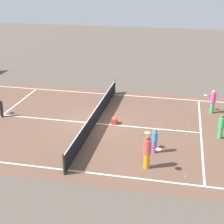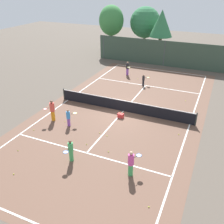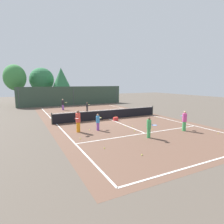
{
  "view_description": "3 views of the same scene",
  "coord_description": "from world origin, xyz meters",
  "px_view_note": "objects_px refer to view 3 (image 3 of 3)",
  "views": [
    {
      "loc": [
        -18.56,
        -4.98,
        8.79
      ],
      "look_at": [
        0.57,
        -0.91,
        0.63
      ],
      "focal_mm": 54.04,
      "sensor_mm": 36.0,
      "label": 1
    },
    {
      "loc": [
        6.81,
        -17.76,
        9.86
      ],
      "look_at": [
        -0.27,
        -1.76,
        0.7
      ],
      "focal_mm": 40.53,
      "sensor_mm": 36.0,
      "label": 2
    },
    {
      "loc": [
        -8.54,
        -17.55,
        3.88
      ],
      "look_at": [
        -0.53,
        -1.78,
        1.05
      ],
      "focal_mm": 29.68,
      "sensor_mm": 36.0,
      "label": 3
    }
  ],
  "objects_px": {
    "tennis_ball_7": "(157,118)",
    "tennis_ball_8": "(125,111)",
    "tennis_ball_4": "(104,148)",
    "tennis_ball_10": "(218,133)",
    "tennis_ball_1": "(76,110)",
    "player_1": "(98,122)",
    "player_5": "(78,121)",
    "tennis_ball_3": "(126,127)",
    "player_4": "(87,106)",
    "tennis_ball_2": "(90,130)",
    "tennis_ball_0": "(152,129)",
    "player_3": "(149,127)",
    "tennis_ball_5": "(129,116)",
    "tennis_ball_9": "(80,139)",
    "tennis_ball_12": "(134,131)",
    "player_2": "(184,121)",
    "player_0": "(63,104)",
    "ball_crate": "(116,119)",
    "tennis_ball_6": "(142,155)",
    "tennis_ball_11": "(133,126)"
  },
  "relations": [
    {
      "from": "tennis_ball_1",
      "to": "player_1",
      "type": "bearing_deg",
      "value": -97.32
    },
    {
      "from": "player_5",
      "to": "tennis_ball_5",
      "type": "height_order",
      "value": "player_5"
    },
    {
      "from": "player_5",
      "to": "ball_crate",
      "type": "distance_m",
      "value": 5.4
    },
    {
      "from": "player_5",
      "to": "tennis_ball_3",
      "type": "relative_size",
      "value": 26.29
    },
    {
      "from": "tennis_ball_2",
      "to": "tennis_ball_7",
      "type": "height_order",
      "value": "same"
    },
    {
      "from": "ball_crate",
      "to": "tennis_ball_11",
      "type": "distance_m",
      "value": 2.96
    },
    {
      "from": "player_0",
      "to": "player_1",
      "type": "bearing_deg",
      "value": -89.65
    },
    {
      "from": "tennis_ball_3",
      "to": "tennis_ball_10",
      "type": "height_order",
      "value": "same"
    },
    {
      "from": "player_3",
      "to": "player_5",
      "type": "xyz_separation_m",
      "value": [
        -4.01,
        3.74,
        0.13
      ]
    },
    {
      "from": "player_0",
      "to": "tennis_ball_7",
      "type": "relative_size",
      "value": 24.15
    },
    {
      "from": "tennis_ball_0",
      "to": "tennis_ball_4",
      "type": "height_order",
      "value": "same"
    },
    {
      "from": "tennis_ball_8",
      "to": "tennis_ball_1",
      "type": "bearing_deg",
      "value": 147.67
    },
    {
      "from": "tennis_ball_12",
      "to": "player_2",
      "type": "bearing_deg",
      "value": -23.04
    },
    {
      "from": "tennis_ball_4",
      "to": "tennis_ball_7",
      "type": "xyz_separation_m",
      "value": [
        9.2,
        6.18,
        0.0
      ]
    },
    {
      "from": "tennis_ball_5",
      "to": "tennis_ball_12",
      "type": "height_order",
      "value": "same"
    },
    {
      "from": "tennis_ball_0",
      "to": "tennis_ball_10",
      "type": "xyz_separation_m",
      "value": [
        3.68,
        -3.26,
        0.0
      ]
    },
    {
      "from": "player_5",
      "to": "tennis_ball_10",
      "type": "distance_m",
      "value": 10.82
    },
    {
      "from": "tennis_ball_3",
      "to": "tennis_ball_8",
      "type": "distance_m",
      "value": 9.42
    },
    {
      "from": "player_4",
      "to": "tennis_ball_4",
      "type": "height_order",
      "value": "player_4"
    },
    {
      "from": "player_4",
      "to": "tennis_ball_8",
      "type": "relative_size",
      "value": 18.48
    },
    {
      "from": "tennis_ball_7",
      "to": "tennis_ball_8",
      "type": "bearing_deg",
      "value": 95.0
    },
    {
      "from": "tennis_ball_9",
      "to": "tennis_ball_12",
      "type": "relative_size",
      "value": 1.0
    },
    {
      "from": "tennis_ball_4",
      "to": "tennis_ball_10",
      "type": "relative_size",
      "value": 1.0
    },
    {
      "from": "tennis_ball_7",
      "to": "tennis_ball_11",
      "type": "bearing_deg",
      "value": -154.06
    },
    {
      "from": "player_4",
      "to": "tennis_ball_7",
      "type": "height_order",
      "value": "player_4"
    },
    {
      "from": "player_3",
      "to": "tennis_ball_0",
      "type": "height_order",
      "value": "player_3"
    },
    {
      "from": "player_1",
      "to": "tennis_ball_6",
      "type": "distance_m",
      "value": 6.01
    },
    {
      "from": "player_5",
      "to": "tennis_ball_3",
      "type": "bearing_deg",
      "value": -3.29
    },
    {
      "from": "player_4",
      "to": "tennis_ball_7",
      "type": "xyz_separation_m",
      "value": [
        5.24,
        -8.13,
        -0.6
      ]
    },
    {
      "from": "tennis_ball_3",
      "to": "tennis_ball_12",
      "type": "relative_size",
      "value": 1.0
    },
    {
      "from": "tennis_ball_8",
      "to": "tennis_ball_10",
      "type": "height_order",
      "value": "same"
    },
    {
      "from": "tennis_ball_10",
      "to": "tennis_ball_0",
      "type": "bearing_deg",
      "value": 138.42
    },
    {
      "from": "ball_crate",
      "to": "player_5",
      "type": "bearing_deg",
      "value": -151.33
    },
    {
      "from": "tennis_ball_2",
      "to": "tennis_ball_10",
      "type": "height_order",
      "value": "same"
    },
    {
      "from": "tennis_ball_5",
      "to": "player_3",
      "type": "bearing_deg",
      "value": -112.95
    },
    {
      "from": "player_4",
      "to": "player_5",
      "type": "xyz_separation_m",
      "value": [
        -4.25,
        -10.01,
        0.26
      ]
    },
    {
      "from": "tennis_ball_1",
      "to": "tennis_ball_3",
      "type": "bearing_deg",
      "value": -84.68
    },
    {
      "from": "player_2",
      "to": "tennis_ball_5",
      "type": "distance_m",
      "value": 7.61
    },
    {
      "from": "player_4",
      "to": "tennis_ball_9",
      "type": "bearing_deg",
      "value": -111.52
    },
    {
      "from": "tennis_ball_2",
      "to": "tennis_ball_4",
      "type": "relative_size",
      "value": 1.0
    },
    {
      "from": "tennis_ball_3",
      "to": "tennis_ball_5",
      "type": "distance_m",
      "value": 5.33
    },
    {
      "from": "tennis_ball_5",
      "to": "tennis_ball_9",
      "type": "xyz_separation_m",
      "value": [
        -7.74,
        -5.94,
        0.0
      ]
    },
    {
      "from": "tennis_ball_0",
      "to": "tennis_ball_9",
      "type": "relative_size",
      "value": 1.0
    },
    {
      "from": "player_3",
      "to": "tennis_ball_9",
      "type": "relative_size",
      "value": 22.43
    },
    {
      "from": "player_0",
      "to": "tennis_ball_5",
      "type": "relative_size",
      "value": 24.15
    },
    {
      "from": "tennis_ball_7",
      "to": "player_0",
      "type": "bearing_deg",
      "value": 126.95
    },
    {
      "from": "tennis_ball_4",
      "to": "tennis_ball_9",
      "type": "relative_size",
      "value": 1.0
    },
    {
      "from": "tennis_ball_6",
      "to": "tennis_ball_4",
      "type": "bearing_deg",
      "value": 126.4
    },
    {
      "from": "player_1",
      "to": "ball_crate",
      "type": "distance_m",
      "value": 4.19
    },
    {
      "from": "player_1",
      "to": "tennis_ball_9",
      "type": "relative_size",
      "value": 20.76
    }
  ]
}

